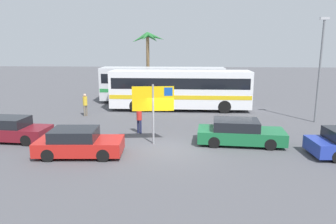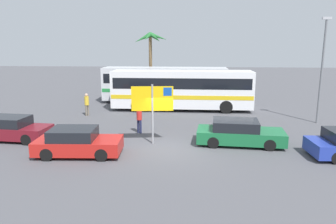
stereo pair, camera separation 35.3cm
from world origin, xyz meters
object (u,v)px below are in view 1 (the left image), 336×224
object	(u,v)px
ferry_sign	(154,101)
pedestrian_near_sign	(85,103)
bus_rear_coach	(163,83)
car_maroon	(11,130)
bus_front_coach	(180,88)
car_green	(239,132)
pedestrian_by_bus	(139,117)
car_red	(79,143)

from	to	relation	value
ferry_sign	pedestrian_near_sign	xyz separation A→B (m)	(-5.76, 6.44, -1.34)
bus_rear_coach	car_maroon	xyz separation A→B (m)	(-7.48, -12.47, -1.15)
ferry_sign	pedestrian_near_sign	distance (m)	8.74
bus_front_coach	car_green	world-z (taller)	bus_front_coach
bus_front_coach	pedestrian_by_bus	xyz separation A→B (m)	(-2.31, -7.16, -0.78)
bus_front_coach	car_maroon	world-z (taller)	bus_front_coach
car_green	car_red	size ratio (longest dim) A/B	1.13
car_maroon	car_green	bearing A→B (deg)	4.86
bus_rear_coach	car_green	world-z (taller)	bus_rear_coach
car_maroon	bus_rear_coach	bearing A→B (deg)	63.44
bus_rear_coach	car_red	world-z (taller)	bus_rear_coach
car_maroon	pedestrian_by_bus	xyz separation A→B (m)	(6.84, 1.93, 0.37)
car_red	bus_rear_coach	bearing A→B (deg)	75.18
bus_rear_coach	car_maroon	bearing A→B (deg)	-120.95
bus_rear_coach	ferry_sign	bearing A→B (deg)	-87.91
car_maroon	car_red	bearing A→B (deg)	-21.30
pedestrian_near_sign	bus_front_coach	bearing A→B (deg)	-120.66
bus_rear_coach	ferry_sign	distance (m)	12.57
bus_front_coach	pedestrian_near_sign	distance (m)	7.53
car_maroon	pedestrian_by_bus	size ratio (longest dim) A/B	2.45
pedestrian_by_bus	pedestrian_near_sign	distance (m)	6.44
pedestrian_near_sign	bus_rear_coach	bearing A→B (deg)	-92.95
ferry_sign	pedestrian_by_bus	size ratio (longest dim) A/B	1.88
bus_rear_coach	car_red	bearing A→B (deg)	-101.48
bus_front_coach	car_red	bearing A→B (deg)	-112.41
car_green	bus_rear_coach	bearing A→B (deg)	116.65
bus_rear_coach	car_red	distance (m)	14.99
bus_rear_coach	car_maroon	distance (m)	14.59
bus_rear_coach	pedestrian_by_bus	world-z (taller)	bus_rear_coach
bus_front_coach	car_red	xyz separation A→B (m)	(-4.64, -11.26, -1.15)
car_maroon	pedestrian_near_sign	distance (m)	6.74
car_red	pedestrian_by_bus	size ratio (longest dim) A/B	2.44
pedestrian_by_bus	car_maroon	bearing A→B (deg)	-45.05
ferry_sign	pedestrian_near_sign	world-z (taller)	ferry_sign
ferry_sign	car_maroon	world-z (taller)	ferry_sign
bus_front_coach	car_green	distance (m)	9.66
car_maroon	car_red	distance (m)	5.00
bus_rear_coach	pedestrian_by_bus	distance (m)	10.59
bus_rear_coach	car_green	distance (m)	13.40
car_maroon	ferry_sign	bearing A→B (deg)	3.88
car_red	pedestrian_by_bus	world-z (taller)	pedestrian_by_bus
car_green	car_red	world-z (taller)	same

